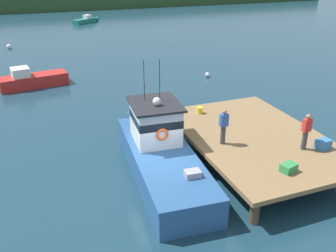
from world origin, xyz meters
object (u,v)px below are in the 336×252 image
(crate_single_far, at_px, (289,168))
(moored_boat_far_right, at_px, (86,20))
(mooring_buoy_channel_marker, at_px, (9,46))
(mooring_buoy_outer, at_px, (207,75))
(deckhand_by_the_boat, at_px, (224,126))
(main_fishing_boat, at_px, (159,150))
(moored_boat_outer_mooring, at_px, (28,80))
(crate_stack_mid_dock, at_px, (323,144))
(bait_bucket, at_px, (200,110))
(deckhand_further_back, at_px, (306,131))

(crate_single_far, bearing_deg, moored_boat_far_right, 90.32)
(mooring_buoy_channel_marker, height_order, mooring_buoy_outer, mooring_buoy_channel_marker)
(deckhand_by_the_boat, bearing_deg, main_fishing_boat, 164.37)
(mooring_buoy_outer, bearing_deg, moored_boat_outer_mooring, 170.01)
(moored_boat_far_right, xyz_separation_m, mooring_buoy_channel_marker, (-10.44, -14.15, -0.15))
(main_fishing_boat, height_order, mooring_buoy_outer, main_fishing_boat)
(mooring_buoy_channel_marker, relative_size, mooring_buoy_outer, 1.33)
(crate_stack_mid_dock, xyz_separation_m, bait_bucket, (-3.28, 5.53, -0.05))
(moored_boat_outer_mooring, xyz_separation_m, moored_boat_far_right, (8.90, 28.41, -0.13))
(crate_single_far, height_order, deckhand_further_back, deckhand_further_back)
(main_fishing_boat, relative_size, moored_boat_far_right, 2.35)
(moored_boat_far_right, bearing_deg, deckhand_by_the_boat, -91.29)
(deckhand_by_the_boat, xyz_separation_m, mooring_buoy_outer, (5.70, 12.82, -1.87))
(crate_single_far, height_order, deckhand_by_the_boat, deckhand_by_the_boat)
(bait_bucket, height_order, moored_boat_outer_mooring, bait_bucket)
(main_fishing_boat, xyz_separation_m, crate_stack_mid_dock, (6.56, -2.75, 0.41))
(crate_single_far, xyz_separation_m, crate_stack_mid_dock, (2.58, 1.02, 0.05))
(moored_boat_outer_mooring, height_order, moored_boat_far_right, moored_boat_outer_mooring)
(crate_single_far, xyz_separation_m, mooring_buoy_outer, (4.45, 15.83, -1.18))
(crate_single_far, relative_size, bait_bucket, 1.76)
(moored_boat_far_right, height_order, mooring_buoy_channel_marker, moored_boat_far_right)
(crate_single_far, bearing_deg, mooring_buoy_outer, 74.30)
(crate_stack_mid_dock, relative_size, mooring_buoy_outer, 1.61)
(moored_boat_outer_mooring, distance_m, mooring_buoy_channel_marker, 14.35)
(deckhand_by_the_boat, relative_size, mooring_buoy_channel_marker, 3.28)
(deckhand_further_back, distance_m, mooring_buoy_outer, 14.90)
(main_fishing_boat, xyz_separation_m, deckhand_further_back, (5.75, -2.48, 1.05))
(main_fishing_boat, distance_m, mooring_buoy_channel_marker, 29.51)
(bait_bucket, distance_m, moored_boat_far_right, 40.10)
(main_fishing_boat, relative_size, crate_stack_mid_dock, 16.52)
(crate_single_far, xyz_separation_m, deckhand_by_the_boat, (-1.25, 3.01, 0.70))
(main_fishing_boat, bearing_deg, crate_stack_mid_dock, -22.72)
(main_fishing_boat, xyz_separation_m, moored_boat_far_right, (3.71, 42.87, -0.61))
(crate_single_far, bearing_deg, crate_stack_mid_dock, 21.63)
(deckhand_further_back, height_order, mooring_buoy_outer, deckhand_further_back)
(deckhand_further_back, height_order, moored_boat_outer_mooring, deckhand_further_back)
(main_fishing_boat, height_order, deckhand_further_back, main_fishing_boat)
(moored_boat_outer_mooring, height_order, mooring_buoy_channel_marker, moored_boat_outer_mooring)
(mooring_buoy_channel_marker, bearing_deg, moored_boat_outer_mooring, -83.83)
(deckhand_by_the_boat, xyz_separation_m, moored_boat_far_right, (0.98, 43.63, -1.66))
(bait_bucket, xyz_separation_m, mooring_buoy_outer, (5.14, 9.28, -1.18))
(crate_stack_mid_dock, relative_size, moored_boat_far_right, 0.14)
(deckhand_further_back, xyz_separation_m, moored_boat_outer_mooring, (-10.94, 16.94, -1.53))
(crate_single_far, distance_m, moored_boat_far_right, 46.65)
(main_fishing_boat, bearing_deg, bait_bucket, 40.35)
(moored_boat_outer_mooring, xyz_separation_m, mooring_buoy_channel_marker, (-1.54, 14.26, -0.28))
(crate_stack_mid_dock, bearing_deg, deckhand_further_back, 161.60)
(moored_boat_outer_mooring, bearing_deg, mooring_buoy_outer, -9.99)
(moored_boat_outer_mooring, relative_size, moored_boat_far_right, 1.46)
(crate_stack_mid_dock, bearing_deg, crate_single_far, -158.37)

